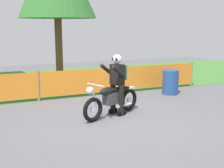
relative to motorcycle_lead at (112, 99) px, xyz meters
The scene contains 6 objects.
ground 0.56m from the motorcycle_lead, 102.92° to the right, with size 24.00×24.00×0.02m, color #5B5B60.
grass_verge 5.87m from the motorcycle_lead, 90.59° to the left, with size 24.00×6.88×0.01m, color #427A33.
barrier_fence 2.41m from the motorcycle_lead, 91.44° to the left, with size 9.29×0.08×1.05m.
motorcycle_lead is the anchor object (origin of this frame).
rider_lead 0.53m from the motorcycle_lead, 23.64° to the left, with size 0.78×0.69×1.69m.
oil_drum 3.39m from the motorcycle_lead, 28.24° to the left, with size 0.58×0.58×0.88m, color navy.
Camera 1 is at (-2.96, -6.91, 2.48)m, focal length 46.99 mm.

